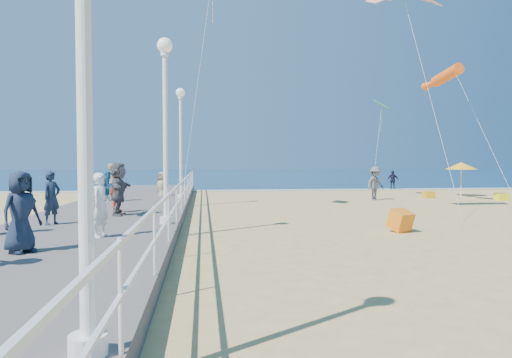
{
  "coord_description": "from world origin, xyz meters",
  "views": [
    {
      "loc": [
        -4.28,
        -13.32,
        2.21
      ],
      "look_at": [
        -2.5,
        2.0,
        1.6
      ],
      "focal_mm": 32.0,
      "sensor_mm": 36.0,
      "label": 1
    }
  ],
  "objects": [
    {
      "name": "ocean",
      "position": [
        0.0,
        65.0,
        0.01
      ],
      "size": [
        160.0,
        90.0,
        0.05
      ],
      "primitive_type": "cube",
      "color": "#0D2C4F",
      "rests_on": "ground"
    },
    {
      "name": "spectator_3",
      "position": [
        -7.32,
        3.12,
        1.1
      ],
      "size": [
        0.49,
        0.87,
        1.4
      ],
      "primitive_type": "imported",
      "rotation": [
        0.0,
        0.0,
        1.39
      ],
      "color": "red",
      "rests_on": "boardwalk"
    },
    {
      "name": "beach_chair_right",
      "position": [
        12.43,
        10.53,
        0.2
      ],
      "size": [
        0.55,
        0.55,
        0.4
      ],
      "primitive_type": "cube",
      "color": "yellow",
      "rests_on": "ground"
    },
    {
      "name": "beach_walker_b",
      "position": [
        10.24,
        20.29,
        0.74
      ],
      "size": [
        0.93,
        0.58,
        1.48
      ],
      "primitive_type": "imported",
      "rotation": [
        0.0,
        0.0,
        2.87
      ],
      "color": "#1A1631",
      "rests_on": "ground"
    },
    {
      "name": "surf_line",
      "position": [
        0.0,
        20.5,
        0.03
      ],
      "size": [
        160.0,
        1.2,
        0.04
      ],
      "primitive_type": "cube",
      "color": "silver",
      "rests_on": "ground"
    },
    {
      "name": "beach_walker_a",
      "position": [
        5.35,
        11.33,
        0.95
      ],
      "size": [
        1.41,
        1.17,
        1.89
      ],
      "primitive_type": "imported",
      "rotation": [
        0.0,
        0.0,
        0.46
      ],
      "color": "#5D5B61",
      "rests_on": "ground"
    },
    {
      "name": "lamp_post_far",
      "position": [
        -5.35,
        9.0,
        3.66
      ],
      "size": [
        0.44,
        0.44,
        5.32
      ],
      "color": "white",
      "rests_on": "boardwalk"
    },
    {
      "name": "woman_holding_toddler",
      "position": [
        -6.69,
        -2.21,
        1.17
      ],
      "size": [
        0.56,
        0.66,
        1.53
      ],
      "primitive_type": "imported",
      "rotation": [
        0.0,
        0.0,
        1.17
      ],
      "color": "white",
      "rests_on": "boardwalk"
    },
    {
      "name": "spectator_0",
      "position": [
        -8.57,
        0.18,
        1.16
      ],
      "size": [
        0.6,
        0.67,
        1.53
      ],
      "primitive_type": "imported",
      "rotation": [
        0.0,
        0.0,
        1.03
      ],
      "color": "#1B273B",
      "rests_on": "boardwalk"
    },
    {
      "name": "ground",
      "position": [
        0.0,
        0.0,
        0.0
      ],
      "size": [
        160.0,
        160.0,
        0.0
      ],
      "primitive_type": "plane",
      "color": "#D3B76E",
      "rests_on": "ground"
    },
    {
      "name": "lamp_post_near",
      "position": [
        -5.35,
        -9.0,
        3.66
      ],
      "size": [
        0.44,
        0.44,
        5.32
      ],
      "color": "white",
      "rests_on": "boardwalk"
    },
    {
      "name": "spectator_6",
      "position": [
        -8.34,
        7.76,
        1.26
      ],
      "size": [
        0.49,
        0.67,
        1.71
      ],
      "primitive_type": "imported",
      "rotation": [
        0.0,
        0.0,
        1.7
      ],
      "color": "#7D7156",
      "rests_on": "boardwalk"
    },
    {
      "name": "spectator_4",
      "position": [
        -7.85,
        -3.92,
        1.21
      ],
      "size": [
        0.87,
        0.94,
        1.62
      ],
      "primitive_type": "imported",
      "rotation": [
        0.0,
        0.0,
        0.98
      ],
      "color": "#1A2539",
      "rests_on": "boardwalk"
    },
    {
      "name": "beach_umbrella",
      "position": [
        11.81,
        13.57,
        1.91
      ],
      "size": [
        1.9,
        1.9,
        2.14
      ],
      "color": "white",
      "rests_on": "ground"
    },
    {
      "name": "kite_diamond_green",
      "position": [
        6.74,
        13.95,
        5.7
      ],
      "size": [
        1.33,
        1.38,
        0.56
      ],
      "primitive_type": "cube",
      "rotation": [
        0.53,
        0.0,
        1.05
      ],
      "color": "green"
    },
    {
      "name": "box_kite",
      "position": [
        1.81,
        0.15,
        0.3
      ],
      "size": [
        0.77,
        0.86,
        0.74
      ],
      "primitive_type": "cube",
      "rotation": [
        0.31,
        0.0,
        0.38
      ],
      "color": "#EA430D",
      "rests_on": "ground"
    },
    {
      "name": "spectator_5",
      "position": [
        -7.08,
        2.22,
        1.28
      ],
      "size": [
        0.59,
        1.66,
        1.77
      ],
      "primitive_type": "imported",
      "rotation": [
        0.0,
        0.0,
        1.53
      ],
      "color": "#515156",
      "rests_on": "boardwalk"
    },
    {
      "name": "kite_windsock",
      "position": [
        7.94,
        8.52,
        6.53
      ],
      "size": [
        1.08,
        3.09,
        1.17
      ],
      "primitive_type": "cylinder",
      "rotation": [
        1.36,
        0.0,
        0.17
      ],
      "color": "#FF5A15"
    },
    {
      "name": "toddler_held",
      "position": [
        -6.54,
        -2.06,
        1.61
      ],
      "size": [
        0.39,
        0.43,
        0.72
      ],
      "primitive_type": "imported",
      "rotation": [
        0.0,
        0.0,
        1.17
      ],
      "color": "teal",
      "rests_on": "boardwalk"
    },
    {
      "name": "railing",
      "position": [
        -5.05,
        0.0,
        1.25
      ],
      "size": [
        0.05,
        42.0,
        0.55
      ],
      "color": "white",
      "rests_on": "boardwalk"
    },
    {
      "name": "beach_chair_left",
      "position": [
        9.05,
        12.35,
        0.2
      ],
      "size": [
        0.55,
        0.55,
        0.4
      ],
      "primitive_type": "cube",
      "color": "orange",
      "rests_on": "ground"
    },
    {
      "name": "boardwalk",
      "position": [
        -7.5,
        0.0,
        0.2
      ],
      "size": [
        5.0,
        44.0,
        0.4
      ],
      "primitive_type": "cube",
      "color": "slate",
      "rests_on": "ground"
    },
    {
      "name": "beach_walker_c",
      "position": [
        -6.41,
        10.9,
        0.82
      ],
      "size": [
        0.93,
        0.95,
        1.65
      ],
      "primitive_type": "imported",
      "rotation": [
        0.0,
        0.0,
        -0.82
      ],
      "color": "gray",
      "rests_on": "ground"
    },
    {
      "name": "lamp_post_mid",
      "position": [
        -5.35,
        0.0,
        3.66
      ],
      "size": [
        0.44,
        0.44,
        5.32
      ],
      "color": "white",
      "rests_on": "boardwalk"
    }
  ]
}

